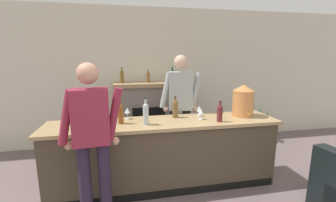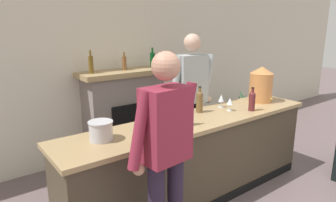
{
  "view_description": "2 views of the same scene",
  "coord_description": "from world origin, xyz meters",
  "px_view_note": "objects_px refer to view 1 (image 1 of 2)",
  "views": [
    {
      "loc": [
        -0.74,
        -0.91,
        1.81
      ],
      "look_at": [
        -0.07,
        2.48,
        1.11
      ],
      "focal_mm": 24.0,
      "sensor_mm": 36.0,
      "label": 1
    },
    {
      "loc": [
        -2.33,
        -0.31,
        1.92
      ],
      "look_at": [
        -0.38,
        2.27,
        1.1
      ],
      "focal_mm": 32.0,
      "sensor_mm": 36.0,
      "label": 2
    }
  ],
  "objects_px": {
    "copper_dispenser": "(243,100)",
    "wine_bottle_cabernet_heavy": "(220,112)",
    "wine_glass_front_right": "(201,112)",
    "wine_glass_front_left": "(127,111)",
    "fireplace_stone": "(148,114)",
    "wine_bottle_rose_blush": "(175,108)",
    "person_bartender": "(180,107)",
    "wine_glass_by_dispenser": "(199,109)",
    "person_customer": "(92,140)",
    "potted_plant_corner": "(265,126)",
    "wine_bottle_port_short": "(121,113)",
    "ice_bucket_steel": "(79,118)",
    "wine_bottle_burgundy_dark": "(146,113)"
  },
  "relations": [
    {
      "from": "wine_glass_by_dispenser",
      "to": "copper_dispenser",
      "type": "bearing_deg",
      "value": -9.71
    },
    {
      "from": "wine_glass_front_left",
      "to": "wine_bottle_burgundy_dark",
      "type": "bearing_deg",
      "value": -53.92
    },
    {
      "from": "ice_bucket_steel",
      "to": "wine_glass_front_right",
      "type": "xyz_separation_m",
      "value": [
        1.6,
        -0.05,
        0.02
      ]
    },
    {
      "from": "fireplace_stone",
      "to": "wine_bottle_port_short",
      "type": "xyz_separation_m",
      "value": [
        -0.51,
        -1.48,
        0.43
      ]
    },
    {
      "from": "ice_bucket_steel",
      "to": "fireplace_stone",
      "type": "bearing_deg",
      "value": 54.74
    },
    {
      "from": "wine_glass_front_right",
      "to": "wine_glass_front_left",
      "type": "height_order",
      "value": "wine_glass_front_left"
    },
    {
      "from": "wine_glass_front_left",
      "to": "potted_plant_corner",
      "type": "bearing_deg",
      "value": 20.07
    },
    {
      "from": "wine_bottle_port_short",
      "to": "wine_bottle_rose_blush",
      "type": "height_order",
      "value": "wine_bottle_port_short"
    },
    {
      "from": "copper_dispenser",
      "to": "wine_bottle_cabernet_heavy",
      "type": "bearing_deg",
      "value": -154.65
    },
    {
      "from": "wine_bottle_port_short",
      "to": "wine_glass_front_right",
      "type": "bearing_deg",
      "value": -0.78
    },
    {
      "from": "copper_dispenser",
      "to": "person_bartender",
      "type": "bearing_deg",
      "value": 152.87
    },
    {
      "from": "person_bartender",
      "to": "wine_bottle_cabernet_heavy",
      "type": "bearing_deg",
      "value": -59.4
    },
    {
      "from": "wine_glass_by_dispenser",
      "to": "wine_glass_front_left",
      "type": "height_order",
      "value": "same"
    },
    {
      "from": "person_bartender",
      "to": "wine_bottle_burgundy_dark",
      "type": "distance_m",
      "value": 0.84
    },
    {
      "from": "potted_plant_corner",
      "to": "wine_bottle_cabernet_heavy",
      "type": "height_order",
      "value": "wine_bottle_cabernet_heavy"
    },
    {
      "from": "person_bartender",
      "to": "ice_bucket_steel",
      "type": "xyz_separation_m",
      "value": [
        -1.44,
        -0.44,
        0.01
      ]
    },
    {
      "from": "copper_dispenser",
      "to": "wine_glass_by_dispenser",
      "type": "height_order",
      "value": "copper_dispenser"
    },
    {
      "from": "person_bartender",
      "to": "wine_glass_front_left",
      "type": "xyz_separation_m",
      "value": [
        -0.83,
        -0.27,
        0.04
      ]
    },
    {
      "from": "potted_plant_corner",
      "to": "wine_bottle_port_short",
      "type": "height_order",
      "value": "wine_bottle_port_short"
    },
    {
      "from": "fireplace_stone",
      "to": "potted_plant_corner",
      "type": "distance_m",
      "value": 2.54
    },
    {
      "from": "person_customer",
      "to": "wine_glass_by_dispenser",
      "type": "bearing_deg",
      "value": 28.1
    },
    {
      "from": "ice_bucket_steel",
      "to": "wine_glass_by_dispenser",
      "type": "relative_size",
      "value": 1.34
    },
    {
      "from": "fireplace_stone",
      "to": "wine_bottle_rose_blush",
      "type": "bearing_deg",
      "value": -79.04
    },
    {
      "from": "fireplace_stone",
      "to": "wine_glass_front_right",
      "type": "bearing_deg",
      "value": -68.67
    },
    {
      "from": "copper_dispenser",
      "to": "ice_bucket_steel",
      "type": "relative_size",
      "value": 2.14
    },
    {
      "from": "wine_bottle_rose_blush",
      "to": "wine_bottle_burgundy_dark",
      "type": "xyz_separation_m",
      "value": [
        -0.45,
        -0.26,
        0.02
      ]
    },
    {
      "from": "wine_bottle_port_short",
      "to": "wine_glass_front_left",
      "type": "xyz_separation_m",
      "value": [
        0.09,
        0.2,
        -0.03
      ]
    },
    {
      "from": "fireplace_stone",
      "to": "wine_bottle_burgundy_dark",
      "type": "height_order",
      "value": "fireplace_stone"
    },
    {
      "from": "wine_bottle_cabernet_heavy",
      "to": "wine_glass_front_left",
      "type": "relative_size",
      "value": 1.74
    },
    {
      "from": "copper_dispenser",
      "to": "wine_bottle_cabernet_heavy",
      "type": "distance_m",
      "value": 0.51
    },
    {
      "from": "potted_plant_corner",
      "to": "wine_bottle_cabernet_heavy",
      "type": "bearing_deg",
      "value": -140.02
    },
    {
      "from": "copper_dispenser",
      "to": "wine_glass_front_left",
      "type": "xyz_separation_m",
      "value": [
        -1.66,
        0.15,
        -0.12
      ]
    },
    {
      "from": "fireplace_stone",
      "to": "wine_glass_front_left",
      "type": "xyz_separation_m",
      "value": [
        -0.42,
        -1.28,
        0.4
      ]
    },
    {
      "from": "fireplace_stone",
      "to": "person_customer",
      "type": "xyz_separation_m",
      "value": [
        -0.79,
        -2.08,
        0.31
      ]
    },
    {
      "from": "person_customer",
      "to": "wine_bottle_port_short",
      "type": "bearing_deg",
      "value": 64.56
    },
    {
      "from": "wine_bottle_port_short",
      "to": "wine_bottle_burgundy_dark",
      "type": "relative_size",
      "value": 0.93
    },
    {
      "from": "wine_bottle_port_short",
      "to": "wine_glass_front_left",
      "type": "relative_size",
      "value": 2.01
    },
    {
      "from": "wine_glass_front_left",
      "to": "wine_glass_by_dispenser",
      "type": "bearing_deg",
      "value": -2.6
    },
    {
      "from": "person_bartender",
      "to": "wine_bottle_burgundy_dark",
      "type": "bearing_deg",
      "value": -136.05
    },
    {
      "from": "person_customer",
      "to": "potted_plant_corner",
      "type": "bearing_deg",
      "value": 29.52
    },
    {
      "from": "fireplace_stone",
      "to": "person_bartender",
      "type": "distance_m",
      "value": 1.15
    },
    {
      "from": "wine_glass_front_right",
      "to": "wine_glass_by_dispenser",
      "type": "relative_size",
      "value": 0.94
    },
    {
      "from": "potted_plant_corner",
      "to": "wine_glass_by_dispenser",
      "type": "bearing_deg",
      "value": -149.45
    },
    {
      "from": "wine_bottle_burgundy_dark",
      "to": "wine_glass_front_left",
      "type": "height_order",
      "value": "wine_bottle_burgundy_dark"
    },
    {
      "from": "wine_bottle_port_short",
      "to": "wine_glass_by_dispenser",
      "type": "bearing_deg",
      "value": 7.82
    },
    {
      "from": "person_bartender",
      "to": "wine_bottle_cabernet_heavy",
      "type": "relative_size",
      "value": 6.5
    },
    {
      "from": "fireplace_stone",
      "to": "wine_glass_by_dispenser",
      "type": "xyz_separation_m",
      "value": [
        0.62,
        -1.33,
        0.39
      ]
    },
    {
      "from": "wine_glass_by_dispenser",
      "to": "fireplace_stone",
      "type": "bearing_deg",
      "value": 115.0
    },
    {
      "from": "wine_bottle_rose_blush",
      "to": "wine_bottle_cabernet_heavy",
      "type": "height_order",
      "value": "wine_bottle_rose_blush"
    },
    {
      "from": "wine_bottle_burgundy_dark",
      "to": "wine_bottle_cabernet_heavy",
      "type": "distance_m",
      "value": 0.98
    }
  ]
}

